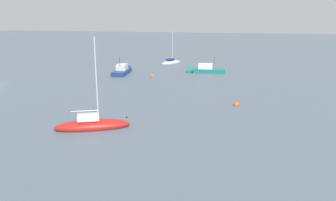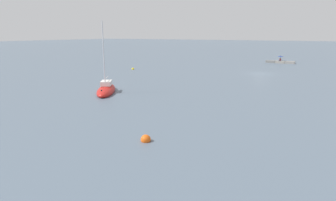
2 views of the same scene
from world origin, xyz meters
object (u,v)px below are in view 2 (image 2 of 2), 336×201
sailboat_red_mid (106,90)px  mooring_buoy_far (146,140)px  umbrella_open_navy (281,56)px  mooring_buoy_near (133,69)px  person_seated_maroon_left (280,60)px

sailboat_red_mid → mooring_buoy_far: bearing=107.1°
sailboat_red_mid → umbrella_open_navy: bearing=-137.6°
umbrella_open_navy → sailboat_red_mid: size_ratio=0.16×
umbrella_open_navy → mooring_buoy_near: (23.93, 27.90, -1.61)m
person_seated_maroon_left → sailboat_red_mid: size_ratio=0.08×
sailboat_red_mid → mooring_buoy_near: sailboat_red_mid is taller
umbrella_open_navy → mooring_buoy_near: umbrella_open_navy is taller
mooring_buoy_near → mooring_buoy_far: 40.37m
umbrella_open_navy → mooring_buoy_near: 36.79m
umbrella_open_navy → sailboat_red_mid: (12.86, 48.51, -1.35)m
umbrella_open_navy → sailboat_red_mid: bearing=75.2°
mooring_buoy_near → umbrella_open_navy: bearing=-130.6°
mooring_buoy_near → mooring_buoy_far: (-24.58, 32.03, 0.03)m
person_seated_maroon_left → mooring_buoy_near: bearing=60.3°
mooring_buoy_near → mooring_buoy_far: size_ratio=0.76×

